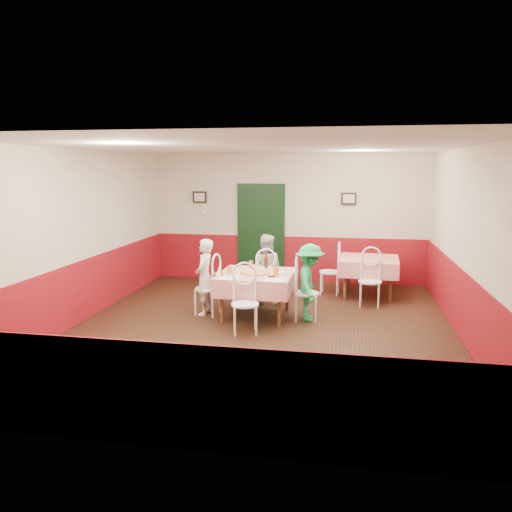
% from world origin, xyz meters
% --- Properties ---
extents(floor, '(7.00, 7.00, 0.00)m').
position_xyz_m(floor, '(0.00, 0.00, 0.00)').
color(floor, black).
rests_on(floor, ground).
extents(ceiling, '(7.00, 7.00, 0.00)m').
position_xyz_m(ceiling, '(0.00, 0.00, 2.80)').
color(ceiling, white).
rests_on(ceiling, back_wall).
extents(back_wall, '(6.00, 0.10, 2.80)m').
position_xyz_m(back_wall, '(0.00, 3.50, 1.40)').
color(back_wall, beige).
rests_on(back_wall, ground).
extents(front_wall, '(6.00, 0.10, 2.80)m').
position_xyz_m(front_wall, '(0.00, -3.50, 1.40)').
color(front_wall, beige).
rests_on(front_wall, ground).
extents(left_wall, '(0.10, 7.00, 2.80)m').
position_xyz_m(left_wall, '(-3.00, 0.00, 1.40)').
color(left_wall, beige).
rests_on(left_wall, ground).
extents(right_wall, '(0.10, 7.00, 2.80)m').
position_xyz_m(right_wall, '(3.00, 0.00, 1.40)').
color(right_wall, beige).
rests_on(right_wall, ground).
extents(wainscot_back, '(6.00, 0.03, 1.00)m').
position_xyz_m(wainscot_back, '(0.00, 3.48, 0.50)').
color(wainscot_back, maroon).
rests_on(wainscot_back, ground).
extents(wainscot_front, '(6.00, 0.03, 1.00)m').
position_xyz_m(wainscot_front, '(0.00, -3.48, 0.50)').
color(wainscot_front, maroon).
rests_on(wainscot_front, ground).
extents(wainscot_left, '(0.03, 7.00, 1.00)m').
position_xyz_m(wainscot_left, '(-2.98, 0.00, 0.50)').
color(wainscot_left, maroon).
rests_on(wainscot_left, ground).
extents(wainscot_right, '(0.03, 7.00, 1.00)m').
position_xyz_m(wainscot_right, '(2.98, 0.00, 0.50)').
color(wainscot_right, maroon).
rests_on(wainscot_right, ground).
extents(door, '(0.96, 0.06, 2.10)m').
position_xyz_m(door, '(-0.60, 3.45, 1.05)').
color(door, black).
rests_on(door, ground).
extents(picture_left, '(0.32, 0.03, 0.26)m').
position_xyz_m(picture_left, '(-2.00, 3.45, 1.85)').
color(picture_left, black).
rests_on(picture_left, back_wall).
extents(picture_right, '(0.32, 0.03, 0.26)m').
position_xyz_m(picture_right, '(1.30, 3.45, 1.85)').
color(picture_right, black).
rests_on(picture_right, back_wall).
extents(thermostat, '(0.10, 0.03, 0.10)m').
position_xyz_m(thermostat, '(-1.90, 3.45, 1.50)').
color(thermostat, white).
rests_on(thermostat, back_wall).
extents(main_table, '(1.24, 1.24, 0.77)m').
position_xyz_m(main_table, '(-0.20, 0.63, 0.38)').
color(main_table, red).
rests_on(main_table, ground).
extents(second_table, '(1.19, 1.19, 0.77)m').
position_xyz_m(second_table, '(1.72, 2.44, 0.38)').
color(second_table, red).
rests_on(second_table, ground).
extents(chair_left, '(0.48, 0.48, 0.90)m').
position_xyz_m(chair_left, '(-1.05, 0.64, 0.45)').
color(chair_left, white).
rests_on(chair_left, ground).
extents(chair_right, '(0.44, 0.44, 0.90)m').
position_xyz_m(chair_right, '(0.65, 0.61, 0.45)').
color(chair_right, white).
rests_on(chair_right, ground).
extents(chair_far, '(0.51, 0.51, 0.90)m').
position_xyz_m(chair_far, '(-0.18, 1.47, 0.45)').
color(chair_far, white).
rests_on(chair_far, ground).
extents(chair_near, '(0.51, 0.51, 0.90)m').
position_xyz_m(chair_near, '(-0.21, -0.22, 0.45)').
color(chair_near, white).
rests_on(chair_near, ground).
extents(chair_second_a, '(0.44, 0.44, 0.90)m').
position_xyz_m(chair_second_a, '(0.97, 2.44, 0.45)').
color(chair_second_a, white).
rests_on(chair_second_a, ground).
extents(chair_second_b, '(0.44, 0.44, 0.90)m').
position_xyz_m(chair_second_b, '(1.72, 1.69, 0.45)').
color(chair_second_b, white).
rests_on(chair_second_b, ground).
extents(pizza, '(0.48, 0.48, 0.03)m').
position_xyz_m(pizza, '(-0.21, 0.59, 0.78)').
color(pizza, '#B74723').
rests_on(pizza, main_table).
extents(plate_left, '(0.25, 0.25, 0.01)m').
position_xyz_m(plate_left, '(-0.62, 0.60, 0.77)').
color(plate_left, white).
rests_on(plate_left, main_table).
extents(plate_right, '(0.25, 0.25, 0.01)m').
position_xyz_m(plate_right, '(0.25, 0.64, 0.77)').
color(plate_right, white).
rests_on(plate_right, main_table).
extents(plate_far, '(0.25, 0.25, 0.01)m').
position_xyz_m(plate_far, '(-0.17, 1.07, 0.77)').
color(plate_far, white).
rests_on(plate_far, main_table).
extents(glass_a, '(0.08, 0.08, 0.15)m').
position_xyz_m(glass_a, '(-0.59, 0.36, 0.84)').
color(glass_a, '#BF7219').
rests_on(glass_a, main_table).
extents(glass_b, '(0.09, 0.09, 0.16)m').
position_xyz_m(glass_b, '(0.17, 0.39, 0.84)').
color(glass_b, '#BF7219').
rests_on(glass_b, main_table).
extents(glass_c, '(0.07, 0.07, 0.13)m').
position_xyz_m(glass_c, '(-0.36, 1.03, 0.83)').
color(glass_c, '#BF7219').
rests_on(glass_c, main_table).
extents(beer_bottle, '(0.07, 0.07, 0.24)m').
position_xyz_m(beer_bottle, '(-0.09, 1.01, 0.88)').
color(beer_bottle, '#381C0A').
rests_on(beer_bottle, main_table).
extents(shaker_a, '(0.04, 0.04, 0.09)m').
position_xyz_m(shaker_a, '(-0.61, 0.23, 0.81)').
color(shaker_a, silver).
rests_on(shaker_a, main_table).
extents(shaker_b, '(0.04, 0.04, 0.09)m').
position_xyz_m(shaker_b, '(-0.54, 0.15, 0.81)').
color(shaker_b, silver).
rests_on(shaker_b, main_table).
extents(shaker_c, '(0.04, 0.04, 0.09)m').
position_xyz_m(shaker_c, '(-0.69, 0.26, 0.81)').
color(shaker_c, '#B23319').
rests_on(shaker_c, main_table).
extents(menu_left, '(0.35, 0.43, 0.00)m').
position_xyz_m(menu_left, '(-0.57, 0.23, 0.76)').
color(menu_left, white).
rests_on(menu_left, main_table).
extents(menu_right, '(0.38, 0.46, 0.00)m').
position_xyz_m(menu_right, '(0.20, 0.21, 0.76)').
color(menu_right, white).
rests_on(menu_right, main_table).
extents(wallet, '(0.11, 0.09, 0.02)m').
position_xyz_m(wallet, '(0.11, 0.34, 0.77)').
color(wallet, black).
rests_on(wallet, main_table).
extents(diner_left, '(0.32, 0.48, 1.31)m').
position_xyz_m(diner_left, '(-1.10, 0.64, 0.65)').
color(diner_left, gray).
rests_on(diner_left, ground).
extents(diner_far, '(0.66, 0.53, 1.30)m').
position_xyz_m(diner_far, '(-0.18, 1.52, 0.65)').
color(diner_far, gray).
rests_on(diner_far, ground).
extents(diner_right, '(0.55, 0.87, 1.28)m').
position_xyz_m(diner_right, '(0.70, 0.61, 0.64)').
color(diner_right, gray).
rests_on(diner_right, ground).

